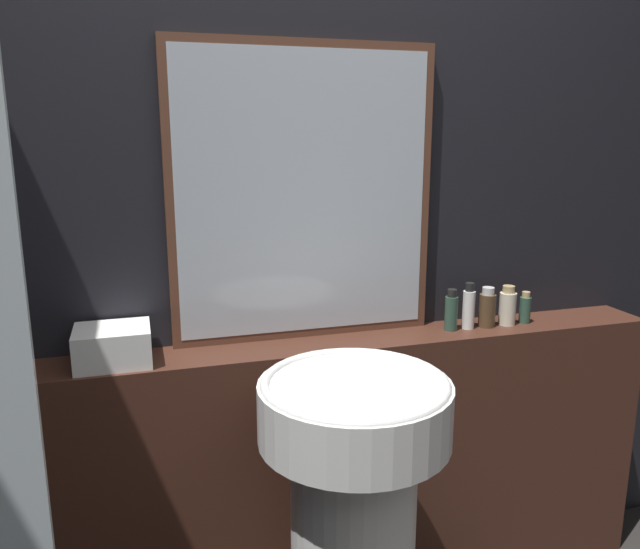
% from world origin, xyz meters
% --- Properties ---
extents(wall_back, '(8.00, 0.06, 2.50)m').
position_xyz_m(wall_back, '(0.00, 1.45, 1.25)').
color(wall_back, black).
rests_on(wall_back, ground_plane).
extents(vanity_counter, '(2.27, 0.20, 0.89)m').
position_xyz_m(vanity_counter, '(0.00, 1.32, 0.45)').
color(vanity_counter, '#422319').
rests_on(vanity_counter, ground_plane).
extents(pedestal_sink, '(0.48, 0.48, 0.94)m').
position_xyz_m(pedestal_sink, '(-0.04, 0.92, 0.54)').
color(pedestal_sink, white).
rests_on(pedestal_sink, ground_plane).
extents(mirror, '(0.82, 0.03, 0.89)m').
position_xyz_m(mirror, '(-0.03, 1.40, 1.34)').
color(mirror, '#563323').
rests_on(mirror, vanity_counter).
extents(towel_stack, '(0.20, 0.17, 0.10)m').
position_xyz_m(towel_stack, '(-0.61, 1.32, 0.94)').
color(towel_stack, white).
rests_on(towel_stack, vanity_counter).
extents(shampoo_bottle, '(0.04, 0.04, 0.14)m').
position_xyz_m(shampoo_bottle, '(0.44, 1.32, 0.96)').
color(shampoo_bottle, '#2D4C3D').
rests_on(shampoo_bottle, vanity_counter).
extents(conditioner_bottle, '(0.04, 0.04, 0.15)m').
position_xyz_m(conditioner_bottle, '(0.50, 1.32, 0.96)').
color(conditioner_bottle, white).
rests_on(conditioner_bottle, vanity_counter).
extents(lotion_bottle, '(0.05, 0.05, 0.13)m').
position_xyz_m(lotion_bottle, '(0.57, 1.32, 0.95)').
color(lotion_bottle, '#4C3823').
rests_on(lotion_bottle, vanity_counter).
extents(body_wash_bottle, '(0.05, 0.05, 0.13)m').
position_xyz_m(body_wash_bottle, '(0.64, 1.32, 0.95)').
color(body_wash_bottle, beige).
rests_on(body_wash_bottle, vanity_counter).
extents(hand_soap_bottle, '(0.04, 0.04, 0.11)m').
position_xyz_m(hand_soap_bottle, '(0.71, 1.32, 0.94)').
color(hand_soap_bottle, '#2D4C3D').
rests_on(hand_soap_bottle, vanity_counter).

